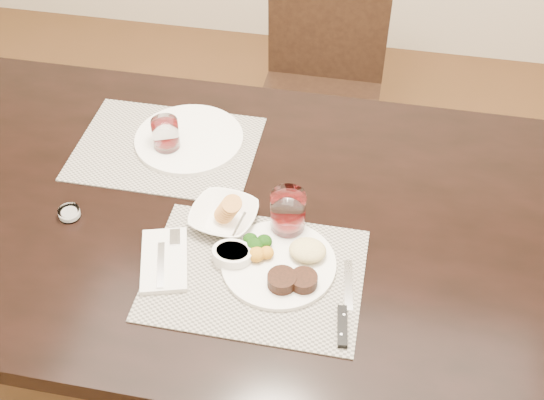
% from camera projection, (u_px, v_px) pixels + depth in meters
% --- Properties ---
extents(ground_plane, '(4.50, 4.50, 0.00)m').
position_uv_depth(ground_plane, '(271.00, 384.00, 2.11)').
color(ground_plane, '#4A3117').
rests_on(ground_plane, ground).
extents(dining_table, '(2.00, 1.00, 0.75)m').
position_uv_depth(dining_table, '(271.00, 240.00, 1.64)').
color(dining_table, black).
rests_on(dining_table, ground).
extents(chair_far, '(0.42, 0.42, 0.90)m').
position_uv_depth(chair_far, '(322.00, 79.00, 2.41)').
color(chair_far, black).
rests_on(chair_far, ground).
extents(placemat_near, '(0.46, 0.34, 0.00)m').
position_uv_depth(placemat_near, '(255.00, 274.00, 1.46)').
color(placemat_near, gray).
rests_on(placemat_near, dining_table).
extents(placemat_far, '(0.46, 0.34, 0.00)m').
position_uv_depth(placemat_far, '(166.00, 148.00, 1.76)').
color(placemat_far, gray).
rests_on(placemat_far, dining_table).
extents(dinner_plate, '(0.25, 0.25, 0.04)m').
position_uv_depth(dinner_plate, '(284.00, 263.00, 1.46)').
color(dinner_plate, white).
rests_on(dinner_plate, placemat_near).
extents(napkin_fork, '(0.14, 0.20, 0.02)m').
position_uv_depth(napkin_fork, '(164.00, 260.00, 1.48)').
color(napkin_fork, silver).
rests_on(napkin_fork, placemat_near).
extents(steak_knife, '(0.03, 0.23, 0.01)m').
position_uv_depth(steak_knife, '(344.00, 316.00, 1.37)').
color(steak_knife, silver).
rests_on(steak_knife, placemat_near).
extents(cracker_bowl, '(0.17, 0.17, 0.07)m').
position_uv_depth(cracker_bowl, '(224.00, 216.00, 1.55)').
color(cracker_bowl, white).
rests_on(cracker_bowl, placemat_near).
extents(sauce_ramekin, '(0.09, 0.13, 0.07)m').
position_uv_depth(sauce_ramekin, '(233.00, 255.00, 1.47)').
color(sauce_ramekin, white).
rests_on(sauce_ramekin, placemat_near).
extents(wine_glass_near, '(0.08, 0.08, 0.11)m').
position_uv_depth(wine_glass_near, '(288.00, 215.00, 1.52)').
color(wine_glass_near, white).
rests_on(wine_glass_near, placemat_near).
extents(far_plate, '(0.28, 0.28, 0.01)m').
position_uv_depth(far_plate, '(189.00, 139.00, 1.77)').
color(far_plate, white).
rests_on(far_plate, placemat_far).
extents(wine_glass_far, '(0.07, 0.07, 0.09)m').
position_uv_depth(wine_glass_far, '(166.00, 137.00, 1.72)').
color(wine_glass_far, white).
rests_on(wine_glass_far, placemat_far).
extents(salt_cellar, '(0.05, 0.05, 0.02)m').
position_uv_depth(salt_cellar, '(69.00, 213.00, 1.58)').
color(salt_cellar, white).
rests_on(salt_cellar, dining_table).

